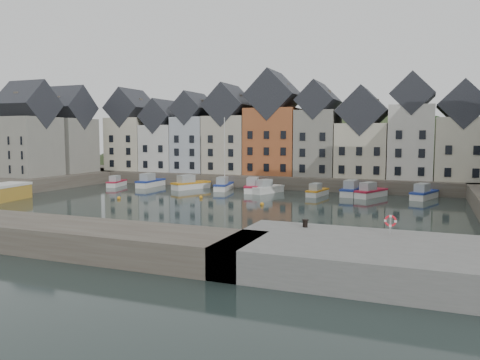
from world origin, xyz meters
The scene contains 19 objects.
ground centered at (0.00, 0.00, 0.00)m, with size 260.00×260.00×0.00m, color black.
far_quay centered at (0.00, 30.00, 1.00)m, with size 90.00×16.00×2.00m, color #494138.
near_quay centered at (22.00, -20.00, 1.00)m, with size 18.00×10.00×2.00m, color #60605E.
hillside centered at (0.02, 56.00, -17.96)m, with size 153.60×70.40×64.00m.
far_terrace centered at (3.21, 28.00, 8.88)m, with size 72.37×8.16×17.78m.
left_terrace centered at (-36.00, 13.50, 8.88)m, with size 7.65×17.00×15.69m.
mooring_buoys centered at (-4.00, 5.33, 0.15)m, with size 20.50×5.50×0.50m.
boat_a centered at (-24.65, 16.67, 0.62)m, with size 3.01×5.67×2.08m.
boat_b centered at (-18.83, 18.17, 0.77)m, with size 2.32×6.77×2.57m.
boat_c centered at (-10.86, 17.60, 0.77)m, with size 4.60×6.97×2.57m.
boat_d centered at (-5.25, 18.41, 0.76)m, with size 2.95×6.38×11.75m.
boat_e centered at (0.07, 17.80, 0.76)m, with size 3.46×6.95×2.56m.
boat_f centered at (2.49, 17.28, 0.69)m, with size 3.75×6.28×2.30m.
boat_g centered at (10.28, 16.73, 0.61)m, with size 2.40×5.56×2.06m.
boat_h centered at (14.91, 19.02, 0.76)m, with size 2.79×6.81×2.54m.
boat_i centered at (17.60, 18.07, 0.71)m, with size 4.17×6.47×2.39m.
boat_j centered at (24.58, 18.90, 0.72)m, with size 3.82×6.55×2.40m.
mooring_bollard centered at (16.92, -16.56, 2.31)m, with size 0.48×0.48×0.56m.
life_ring_post centered at (22.84, -16.78, 2.86)m, with size 0.80×0.17×1.30m.
Camera 1 is at (25.12, -49.35, 8.58)m, focal length 35.00 mm.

